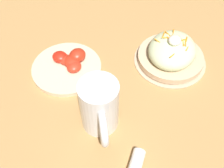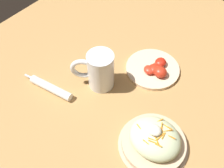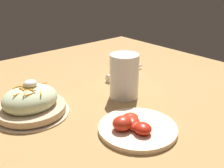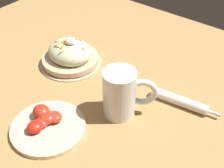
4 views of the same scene
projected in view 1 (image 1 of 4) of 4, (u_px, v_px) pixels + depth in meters
The scene contains 4 objects.
ground_plane at pixel (100, 78), 0.78m from camera, with size 1.43×1.43×0.00m, color #B2844C.
salad_plate at pixel (171, 53), 0.80m from camera, with size 0.22×0.22×0.10m.
beer_mug at pixel (100, 109), 0.64m from camera, with size 0.14×0.12×0.14m.
tomato_plate at pixel (68, 65), 0.79m from camera, with size 0.21×0.21×0.05m.
Camera 1 is at (-0.43, -0.25, 0.60)m, focal length 43.07 mm.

